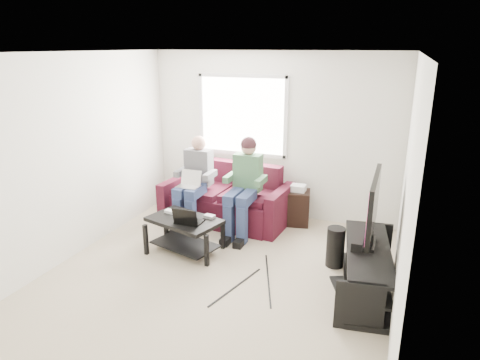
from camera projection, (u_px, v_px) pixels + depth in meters
name	position (u px, v px, depth m)	size (l,w,h in m)	color
floor	(215.00, 278.00, 5.13)	(4.50, 4.50, 0.00)	tan
ceiling	(211.00, 52.00, 4.35)	(4.50, 4.50, 0.00)	white
wall_back	(272.00, 136.00, 6.74)	(4.50, 4.50, 0.00)	silver
wall_front	(68.00, 269.00, 2.73)	(4.50, 4.50, 0.00)	silver
wall_left	(70.00, 158.00, 5.42)	(4.50, 4.50, 0.00)	silver
wall_right	(405.00, 196.00, 4.06)	(4.50, 4.50, 0.00)	silver
window	(242.00, 116.00, 6.81)	(1.48, 0.04, 1.28)	white
sofa	(228.00, 201.00, 6.73)	(1.97, 1.03, 0.89)	#40101D
person_left	(194.00, 178.00, 6.43)	(0.40, 0.71, 1.37)	navy
person_right	(245.00, 180.00, 6.16)	(0.40, 0.71, 1.41)	navy
laptop_silver	(189.00, 183.00, 6.27)	(0.32, 0.22, 0.24)	silver
coffee_table	(184.00, 227.00, 5.70)	(1.07, 0.81, 0.47)	black
laptop_black	(189.00, 214.00, 5.51)	(0.34, 0.24, 0.24)	black
controller_a	(170.00, 211.00, 5.85)	(0.14, 0.09, 0.04)	silver
controller_b	(184.00, 212.00, 5.85)	(0.14, 0.09, 0.04)	black
controller_c	(209.00, 216.00, 5.68)	(0.14, 0.09, 0.04)	gray
tv_stand	(366.00, 272.00, 4.81)	(0.68, 1.63, 0.52)	black
tv	(373.00, 207.00, 4.67)	(0.12, 1.10, 0.81)	black
soundbar	(359.00, 239.00, 4.83)	(0.12, 0.50, 0.10)	black
drink_cup	(369.00, 222.00, 5.28)	(0.08, 0.08, 0.12)	#B0754C
console_white	(363.00, 284.00, 4.43)	(0.30, 0.22, 0.06)	silver
console_grey	(369.00, 254.00, 5.05)	(0.34, 0.26, 0.08)	gray
console_black	(367.00, 268.00, 4.74)	(0.38, 0.30, 0.07)	black
subwoofer	(335.00, 247.00, 5.35)	(0.23, 0.23, 0.51)	black
keyboard_floor	(341.00, 288.00, 4.90)	(0.16, 0.49, 0.03)	black
end_table	(298.00, 207.00, 6.61)	(0.36, 0.36, 0.64)	black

